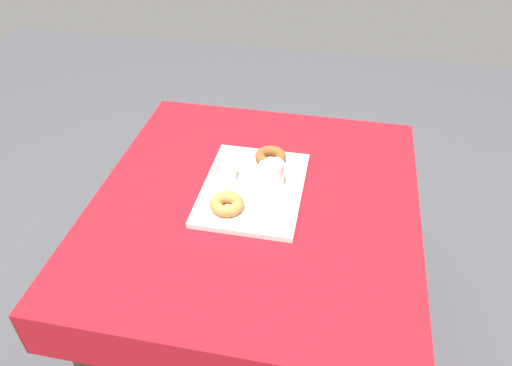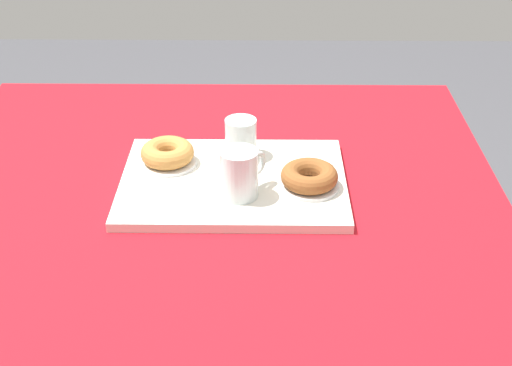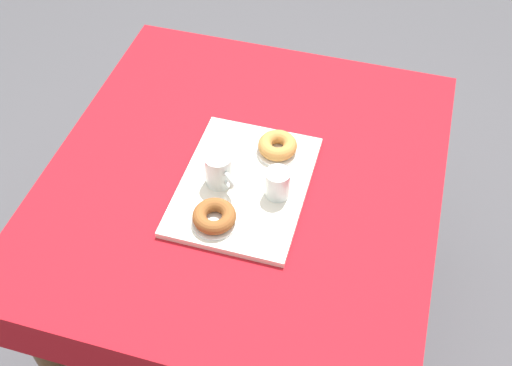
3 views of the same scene
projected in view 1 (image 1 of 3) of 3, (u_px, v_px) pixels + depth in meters
The scene contains 9 objects.
ground_plane at pixel (255, 331), 2.12m from camera, with size 6.00×6.00×0.00m, color #47474C.
dining_table at pixel (255, 221), 1.72m from camera, with size 1.18×1.09×0.75m.
serving_tray at pixel (253, 188), 1.69m from camera, with size 0.45×0.34×0.02m, color silver.
tea_mug_left at pixel (273, 175), 1.66m from camera, with size 0.09×0.10×0.10m.
water_glass_near at pixel (226, 172), 1.68m from camera, with size 0.07×0.07×0.08m.
donut_plate_left at pixel (270, 161), 1.79m from camera, with size 0.12×0.12×0.01m, color white.
sugar_donut_left at pixel (271, 156), 1.78m from camera, with size 0.11×0.11×0.04m, color brown.
donut_plate_right at pixel (227, 209), 1.58m from camera, with size 0.12×0.12×0.01m, color white.
sugar_donut_right at pixel (227, 204), 1.57m from camera, with size 0.11×0.11×0.04m, color #BC7F3D.
Camera 1 is at (-1.24, -0.25, 1.82)m, focal length 34.33 mm.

